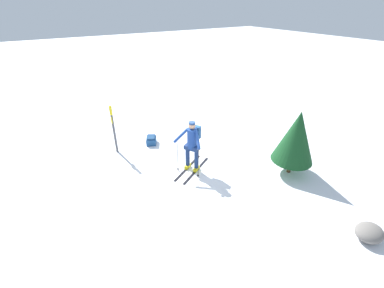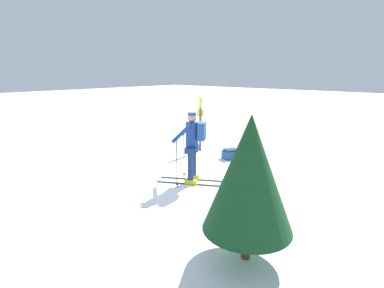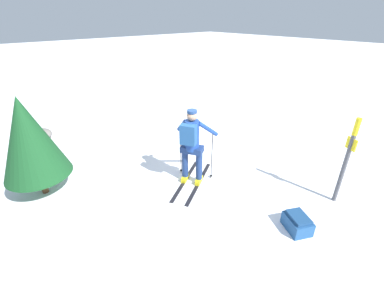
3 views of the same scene
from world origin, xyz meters
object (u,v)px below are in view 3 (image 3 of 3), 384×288
(pine_tree, at_px, (29,138))
(rock_boulder, at_px, (40,135))
(skier, at_px, (192,143))
(dropped_backpack, at_px, (297,223))
(trail_marker, at_px, (348,155))

(pine_tree, bearing_deg, rock_boulder, 78.30)
(rock_boulder, bearing_deg, skier, -66.25)
(pine_tree, bearing_deg, dropped_backpack, -53.26)
(dropped_backpack, relative_size, trail_marker, 0.32)
(dropped_backpack, xyz_separation_m, pine_tree, (-3.23, 4.33, 1.21))
(trail_marker, height_order, rock_boulder, trail_marker)
(trail_marker, relative_size, rock_boulder, 2.66)
(dropped_backpack, height_order, trail_marker, trail_marker)
(trail_marker, distance_m, rock_boulder, 8.47)
(dropped_backpack, xyz_separation_m, trail_marker, (1.40, -0.11, 0.96))
(dropped_backpack, height_order, rock_boulder, rock_boulder)
(dropped_backpack, bearing_deg, pine_tree, 126.74)
(skier, distance_m, dropped_backpack, 2.63)
(dropped_backpack, distance_m, rock_boulder, 7.75)
(rock_boulder, xyz_separation_m, pine_tree, (-0.61, -2.96, 1.17))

